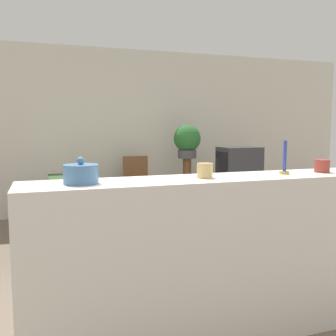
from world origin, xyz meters
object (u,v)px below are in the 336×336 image
couch (87,222)px  wooden_chair (137,185)px  decorative_bowl (81,174)px  television (239,167)px  potted_plant (187,140)px

couch → wooden_chair: (0.90, 1.06, 0.26)m
wooden_chair → decorative_bowl: (-1.18, -3.42, 0.63)m
couch → decorative_bowl: 2.54m
couch → television: 2.41m
potted_plant → decorative_bowl: 3.86m
television → potted_plant: bearing=138.0°
television → potted_plant: size_ratio=1.14×
television → decorative_bowl: 3.80m
wooden_chair → couch: bearing=-130.3°
decorative_bowl → potted_plant: bearing=59.3°
wooden_chair → potted_plant: 1.06m
couch → television: (2.31, 0.40, 0.57)m
television → potted_plant: potted_plant is taller
couch → television: television is taller
couch → decorative_bowl: decorative_bowl is taller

